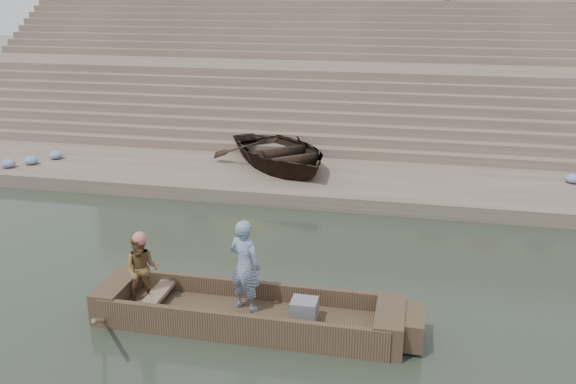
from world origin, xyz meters
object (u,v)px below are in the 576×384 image
(television, at_px, (304,310))
(main_rowboat, at_px, (248,319))
(rowing_man, at_px, (142,270))
(standing_man, at_px, (245,265))
(beached_rowboat, at_px, (280,152))

(television, bearing_deg, main_rowboat, 180.00)
(main_rowboat, height_order, television, television)
(main_rowboat, height_order, rowing_man, rowing_man)
(rowing_man, xyz_separation_m, television, (3.03, 0.01, -0.48))
(main_rowboat, distance_m, rowing_man, 2.15)
(television, bearing_deg, standing_man, 170.48)
(standing_man, bearing_deg, main_rowboat, 133.73)
(main_rowboat, bearing_deg, beached_rowboat, 98.91)
(main_rowboat, relative_size, television, 10.87)
(main_rowboat, relative_size, beached_rowboat, 1.06)
(standing_man, distance_m, television, 1.32)
(rowing_man, relative_size, beached_rowboat, 0.29)
(main_rowboat, height_order, beached_rowboat, beached_rowboat)
(standing_man, xyz_separation_m, television, (1.11, -0.19, -0.67))
(standing_man, distance_m, rowing_man, 1.94)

